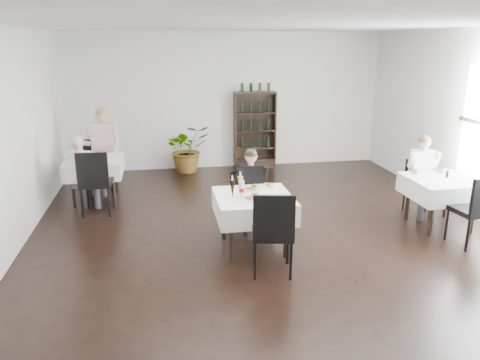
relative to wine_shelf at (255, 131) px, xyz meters
The scene contains 23 objects.
room_shell 4.40m from the wine_shelf, 97.92° to the right, with size 9.00×9.00×9.00m.
wine_shelf is the anchor object (origin of this frame).
main_table 4.41m from the wine_shelf, 101.78° to the right, with size 1.03×1.03×0.77m.
left_table 3.77m from the wine_shelf, 151.20° to the right, with size 0.98×0.98×0.77m.
right_table 4.54m from the wine_shelf, 62.38° to the right, with size 0.98×0.98×0.77m.
potted_tree 1.57m from the wine_shelf, behind, with size 0.94×0.82×1.05m, color #1F551D.
main_chair_far 3.71m from the wine_shelf, 103.51° to the right, with size 0.53×0.54×0.91m.
main_chair_near 5.20m from the wine_shelf, 99.13° to the right, with size 0.58×0.58×1.08m.
left_chair_far 3.54m from the wine_shelf, 160.17° to the right, with size 0.55×0.55×0.99m.
left_chair_near 4.12m from the wine_shelf, 140.96° to the right, with size 0.54×0.54×1.09m.
right_chair_far 4.02m from the wine_shelf, 59.26° to the right, with size 0.54×0.54×0.91m.
right_chair_near 5.26m from the wine_shelf, 65.83° to the right, with size 0.53×0.53×1.04m.
diner_main 3.86m from the wine_shelf, 102.18° to the right, with size 0.51×0.53×1.29m.
diner_left_far 3.42m from the wine_shelf, 159.00° to the right, with size 0.69×0.73×1.61m.
diner_left_near 4.22m from the wine_shelf, 143.87° to the right, with size 0.57×0.61×1.34m.
diner_right_far 4.06m from the wine_shelf, 58.94° to the right, with size 0.53×0.54×1.34m.
plate_far 4.15m from the wine_shelf, 102.10° to the right, with size 0.26×0.26×0.08m.
plate_near 4.56m from the wine_shelf, 101.95° to the right, with size 0.32×0.32×0.08m.
pilsner_dark 4.53m from the wine_shelf, 105.36° to the right, with size 0.07×0.07×0.31m.
pilsner_lager 4.40m from the wine_shelf, 104.14° to the right, with size 0.08×0.08×0.33m.
coke_bottle 4.47m from the wine_shelf, 103.82° to the right, with size 0.07×0.07×0.29m.
napkin_cutlery 4.60m from the wine_shelf, 97.76° to the right, with size 0.23×0.20×0.02m.
pepper_mill 4.53m from the wine_shelf, 60.94° to the right, with size 0.04×0.04×0.11m, color black.
Camera 1 is at (-1.51, -5.90, 2.78)m, focal length 35.00 mm.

